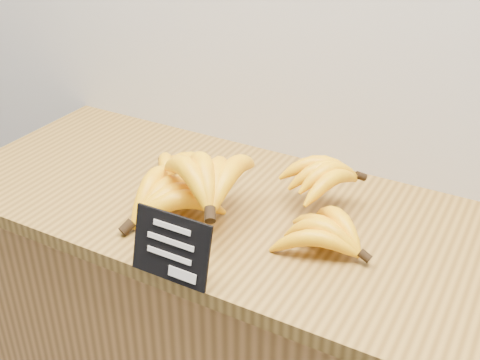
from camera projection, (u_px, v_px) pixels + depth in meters
name	position (u px, v px, depth m)	size (l,w,h in m)	color
counter_top	(252.00, 214.00, 1.23)	(1.32, 0.54, 0.03)	olive
chalkboard_sign	(171.00, 248.00, 1.00)	(0.15, 0.01, 0.12)	black
banana_pile	(220.00, 187.00, 1.18)	(0.55, 0.34, 0.13)	#FDBB0A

